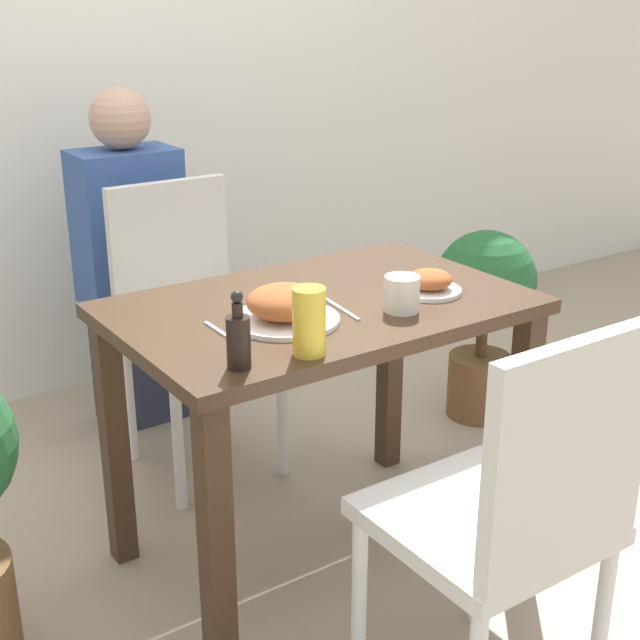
{
  "coord_description": "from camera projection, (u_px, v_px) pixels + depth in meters",
  "views": [
    {
      "loc": [
        -1.18,
        -1.73,
        1.47
      ],
      "look_at": [
        0.0,
        0.0,
        0.68
      ],
      "focal_mm": 50.0,
      "sensor_mm": 36.0,
      "label": 1
    }
  ],
  "objects": [
    {
      "name": "ground_plane",
      "position": [
        320.0,
        550.0,
        2.48
      ],
      "size": [
        16.0,
        16.0,
        0.0
      ],
      "primitive_type": "plane",
      "color": "tan"
    },
    {
      "name": "wall_back",
      "position": [
        86.0,
        38.0,
        3.16
      ],
      "size": [
        8.0,
        0.05,
        2.6
      ],
      "color": "white",
      "rests_on": "ground_plane"
    },
    {
      "name": "dining_table",
      "position": [
        320.0,
        348.0,
        2.26
      ],
      "size": [
        1.02,
        0.66,
        0.73
      ],
      "color": "#3D2819",
      "rests_on": "ground_plane"
    },
    {
      "name": "chair_near",
      "position": [
        515.0,
        508.0,
        1.73
      ],
      "size": [
        0.42,
        0.42,
        0.91
      ],
      "rotation": [
        0.0,
        0.0,
        3.14
      ],
      "color": "silver",
      "rests_on": "ground_plane"
    },
    {
      "name": "chair_far",
      "position": [
        189.0,
        311.0,
        2.79
      ],
      "size": [
        0.42,
        0.42,
        0.91
      ],
      "color": "silver",
      "rests_on": "ground_plane"
    },
    {
      "name": "food_plate",
      "position": [
        285.0,
        306.0,
        2.07
      ],
      "size": [
        0.26,
        0.26,
        0.09
      ],
      "color": "white",
      "rests_on": "dining_table"
    },
    {
      "name": "side_plate",
      "position": [
        430.0,
        283.0,
        2.27
      ],
      "size": [
        0.17,
        0.17,
        0.06
      ],
      "color": "white",
      "rests_on": "dining_table"
    },
    {
      "name": "drink_cup",
      "position": [
        402.0,
        294.0,
        2.14
      ],
      "size": [
        0.09,
        0.09,
        0.09
      ],
      "color": "silver",
      "rests_on": "dining_table"
    },
    {
      "name": "juice_glass",
      "position": [
        309.0,
        322.0,
        1.87
      ],
      "size": [
        0.07,
        0.07,
        0.15
      ],
      "color": "gold",
      "rests_on": "dining_table"
    },
    {
      "name": "sauce_bottle",
      "position": [
        238.0,
        339.0,
        1.81
      ],
      "size": [
        0.05,
        0.05,
        0.17
      ],
      "color": "black",
      "rests_on": "dining_table"
    },
    {
      "name": "fork_utensil",
      "position": [
        225.0,
        335.0,
        2.0
      ],
      "size": [
        0.01,
        0.2,
        0.0
      ],
      "rotation": [
        0.0,
        0.0,
        1.55
      ],
      "color": "silver",
      "rests_on": "dining_table"
    },
    {
      "name": "spoon_utensil",
      "position": [
        340.0,
        308.0,
        2.16
      ],
      "size": [
        0.03,
        0.18,
        0.0
      ],
      "rotation": [
        0.0,
        0.0,
        1.45
      ],
      "color": "silver",
      "rests_on": "dining_table"
    },
    {
      "name": "potted_plant_right",
      "position": [
        484.0,
        304.0,
        3.12
      ],
      "size": [
        0.35,
        0.35,
        0.69
      ],
      "color": "brown",
      "rests_on": "ground_plane"
    },
    {
      "name": "person_figure",
      "position": [
        131.0,
        264.0,
        3.05
      ],
      "size": [
        0.34,
        0.22,
        1.17
      ],
      "color": "#2D3347",
      "rests_on": "ground_plane"
    }
  ]
}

